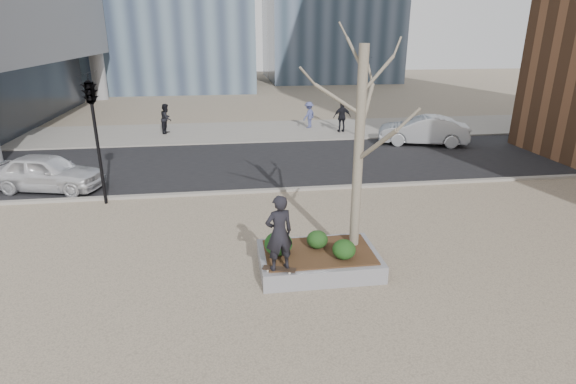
{
  "coord_description": "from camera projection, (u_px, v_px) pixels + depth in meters",
  "views": [
    {
      "loc": [
        -1.2,
        -9.98,
        5.74
      ],
      "look_at": [
        0.5,
        2.0,
        1.4
      ],
      "focal_mm": 28.0,
      "sensor_mm": 36.0,
      "label": 1
    }
  ],
  "objects": [
    {
      "name": "far_sidewalk",
      "position": [
        245.0,
        131.0,
        27.24
      ],
      "size": [
        60.0,
        6.0,
        0.02
      ],
      "primitive_type": "cube",
      "color": "gray",
      "rests_on": "ground"
    },
    {
      "name": "traffic_light_far",
      "position": [
        363.0,
        97.0,
        25.1
      ],
      "size": [
        0.6,
        2.48,
        4.5
      ],
      "primitive_type": null,
      "color": "black",
      "rests_on": "ground"
    },
    {
      "name": "shrub_middle",
      "position": [
        317.0,
        239.0,
        11.48
      ],
      "size": [
        0.54,
        0.54,
        0.46
      ],
      "primitive_type": "ellipsoid",
      "color": "#123A16",
      "rests_on": "planter_mulch"
    },
    {
      "name": "car_silver",
      "position": [
        423.0,
        130.0,
        23.83
      ],
      "size": [
        4.86,
        2.93,
        1.51
      ],
      "primitive_type": "imported",
      "rotation": [
        0.0,
        0.0,
        4.4
      ],
      "color": "#AFB2B8",
      "rests_on": "street"
    },
    {
      "name": "skateboard",
      "position": [
        279.0,
        270.0,
        10.49
      ],
      "size": [
        0.8,
        0.45,
        0.08
      ],
      "primitive_type": null,
      "rotation": [
        0.0,
        0.0,
        -0.34
      ],
      "color": "black",
      "rests_on": "planter"
    },
    {
      "name": "pedestrian_b",
      "position": [
        309.0,
        115.0,
        27.95
      ],
      "size": [
        1.15,
        1.17,
        1.61
      ],
      "primitive_type": "imported",
      "rotation": [
        0.0,
        0.0,
        3.95
      ],
      "color": "#484F83",
      "rests_on": "far_sidewalk"
    },
    {
      "name": "street",
      "position": [
        253.0,
        163.0,
        20.71
      ],
      "size": [
        60.0,
        8.0,
        0.02
      ],
      "primitive_type": "cube",
      "color": "black",
      "rests_on": "ground"
    },
    {
      "name": "skateboarder",
      "position": [
        279.0,
        233.0,
        10.17
      ],
      "size": [
        0.75,
        0.6,
        1.81
      ],
      "primitive_type": "imported",
      "rotation": [
        0.0,
        0.0,
        3.42
      ],
      "color": "black",
      "rests_on": "skateboard"
    },
    {
      "name": "ground",
      "position": [
        280.0,
        271.0,
        11.4
      ],
      "size": [
        120.0,
        120.0,
        0.0
      ],
      "primitive_type": "plane",
      "color": "tan",
      "rests_on": "ground"
    },
    {
      "name": "sycamore_tree",
      "position": [
        360.0,
        118.0,
        10.66
      ],
      "size": [
        2.8,
        2.8,
        6.6
      ],
      "primitive_type": null,
      "color": "gray",
      "rests_on": "planter_mulch"
    },
    {
      "name": "shrub_right",
      "position": [
        344.0,
        249.0,
        10.93
      ],
      "size": [
        0.57,
        0.57,
        0.49
      ],
      "primitive_type": "ellipsoid",
      "color": "#183D13",
      "rests_on": "planter_mulch"
    },
    {
      "name": "pedestrian_c",
      "position": [
        342.0,
        117.0,
        26.72
      ],
      "size": [
        1.09,
        0.51,
        1.81
      ],
      "primitive_type": "imported",
      "rotation": [
        0.0,
        0.0,
        3.2
      ],
      "color": "black",
      "rests_on": "far_sidewalk"
    },
    {
      "name": "planter_mulch",
      "position": [
        319.0,
        252.0,
        11.37
      ],
      "size": [
        2.7,
        1.7,
        0.04
      ],
      "primitive_type": "cube",
      "color": "#382314",
      "rests_on": "planter"
    },
    {
      "name": "pedestrian_a",
      "position": [
        166.0,
        119.0,
        26.4
      ],
      "size": [
        0.83,
        0.97,
        1.74
      ],
      "primitive_type": "imported",
      "rotation": [
        0.0,
        0.0,
        1.34
      ],
      "color": "black",
      "rests_on": "far_sidewalk"
    },
    {
      "name": "planter",
      "position": [
        318.0,
        260.0,
        11.45
      ],
      "size": [
        3.0,
        2.0,
        0.45
      ],
      "primitive_type": "cube",
      "color": "gray",
      "rests_on": "ground"
    },
    {
      "name": "car_third",
      "position": [
        547.0,
        128.0,
        25.16
      ],
      "size": [
        4.45,
        2.73,
        1.2
      ],
      "primitive_type": "imported",
      "rotation": [
        0.0,
        0.0,
        4.98
      ],
      "color": "#5A5A66",
      "rests_on": "street"
    },
    {
      "name": "shrub_left",
      "position": [
        278.0,
        244.0,
        11.11
      ],
      "size": [
        0.7,
        0.7,
        0.59
      ],
      "primitive_type": "ellipsoid",
      "color": "#133D14",
      "rests_on": "planter_mulch"
    },
    {
      "name": "traffic_light_near",
      "position": [
        97.0,
        141.0,
        15.13
      ],
      "size": [
        0.6,
        2.48,
        4.5
      ],
      "primitive_type": null,
      "color": "black",
      "rests_on": "ground"
    },
    {
      "name": "police_car",
      "position": [
        47.0,
        172.0,
        16.93
      ],
      "size": [
        4.39,
        2.61,
        1.4
      ],
      "primitive_type": "imported",
      "rotation": [
        0.0,
        0.0,
        1.32
      ],
      "color": "silver",
      "rests_on": "street"
    }
  ]
}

